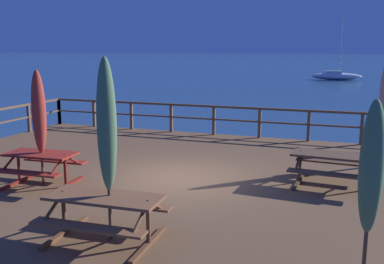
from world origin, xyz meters
name	(u,v)px	position (x,y,z in m)	size (l,w,h in m)	color
ground_plane	(180,206)	(0.00, 0.00, 0.00)	(600.00, 600.00, 0.00)	navy
wooden_deck	(180,192)	(0.00, 0.00, 0.37)	(15.60, 11.47, 0.73)	brown
railing_waterside_far	(236,116)	(0.00, 5.59, 1.48)	(15.40, 0.10, 1.09)	brown
picnic_table_front_left	(333,163)	(3.55, 0.57, 1.29)	(1.93, 1.51, 0.78)	brown
picnic_table_mid_centre	(41,162)	(-2.84, -1.61, 1.28)	(1.70, 1.49, 0.78)	maroon
picnic_table_back_right	(104,208)	(0.12, -3.74, 1.29)	(1.98, 1.49, 0.78)	brown
patio_umbrella_short_mid	(371,168)	(4.16, -3.70, 2.34)	(0.32, 0.32, 2.53)	#4C3828
patio_umbrella_tall_back_left	(39,113)	(-2.84, -1.58, 2.44)	(0.32, 0.32, 2.68)	#4C3828
patio_umbrella_tall_mid_left	(107,126)	(0.19, -3.69, 2.66)	(0.32, 0.32, 3.04)	#4C3828
sailboat_distant	(336,76)	(2.01, 47.71, 0.51)	(6.11, 2.14, 7.72)	silver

